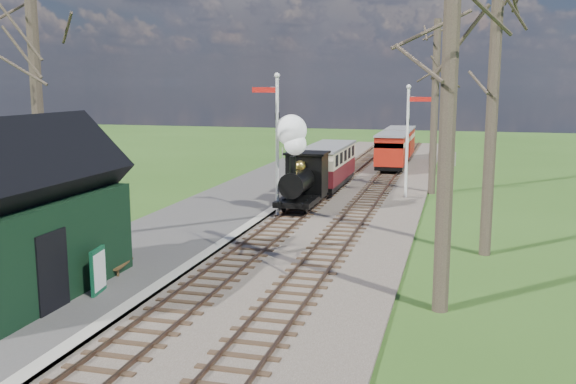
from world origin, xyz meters
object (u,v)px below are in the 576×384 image
at_px(coach, 328,164).
at_px(sign_board, 98,271).
at_px(semaphore_near, 276,134).
at_px(semaphore_far, 409,133).
at_px(locomotive, 301,169).
at_px(red_carriage_a, 392,151).
at_px(person, 59,275).
at_px(bench, 117,259).
at_px(red_carriage_b, 400,143).
at_px(station_shed, 23,218).

distance_m(coach, sign_board, 19.17).
height_order(semaphore_near, semaphore_far, semaphore_near).
bearing_deg(locomotive, coach, 89.89).
relative_size(coach, red_carriage_a, 1.44).
bearing_deg(sign_board, person, -132.31).
bearing_deg(person, semaphore_near, -13.89).
xyz_separation_m(semaphore_near, semaphore_far, (5.14, 6.00, -0.27)).
distance_m(semaphore_near, locomotive, 2.29).
height_order(red_carriage_a, person, red_carriage_a).
height_order(locomotive, coach, locomotive).
bearing_deg(semaphore_far, bench, -115.44).
height_order(sign_board, person, person).
bearing_deg(semaphore_near, coach, 84.12).
xyz_separation_m(sign_board, bench, (-0.59, 1.99, -0.27)).
xyz_separation_m(coach, bench, (-3.02, -17.01, -0.91)).
relative_size(red_carriage_a, red_carriage_b, 1.00).
bearing_deg(sign_board, semaphore_near, 81.83).
height_order(coach, red_carriage_b, coach).
xyz_separation_m(semaphore_near, coach, (0.77, 7.46, -2.17)).
bearing_deg(bench, semaphore_far, 64.56).
bearing_deg(sign_board, red_carriage_a, 79.61).
bearing_deg(locomotive, semaphore_near, -118.35).
bearing_deg(red_carriage_a, semaphore_near, -101.99).
bearing_deg(semaphore_near, locomotive, 61.65).
xyz_separation_m(station_shed, bench, (1.28, 2.46, -1.72)).
bearing_deg(semaphore_far, coach, 161.49).
height_order(red_carriage_b, sign_board, red_carriage_b).
height_order(bench, person, person).
height_order(station_shed, red_carriage_a, station_shed).
xyz_separation_m(semaphore_far, bench, (-7.40, -15.54, -2.80)).
bearing_deg(sign_board, locomotive, 79.43).
relative_size(sign_board, bench, 0.92).
xyz_separation_m(locomotive, red_carriage_a, (2.61, 14.46, -0.57)).
distance_m(station_shed, red_carriage_a, 28.72).
xyz_separation_m(semaphore_far, sign_board, (-6.80, -17.54, -2.53)).
distance_m(station_shed, coach, 19.95).
bearing_deg(station_shed, person, -13.43).
height_order(red_carriage_b, bench, red_carriage_b).
height_order(station_shed, semaphore_near, semaphore_near).
relative_size(coach, bench, 5.09).
bearing_deg(bench, semaphore_near, 76.72).
distance_m(semaphore_far, person, 19.91).
bearing_deg(bench, sign_board, -73.38).
distance_m(red_carriage_b, sign_board, 33.29).
relative_size(semaphore_far, sign_board, 4.63).
distance_m(red_carriage_b, person, 34.14).
bearing_deg(coach, station_shed, -102.45).
bearing_deg(station_shed, semaphore_near, 73.62).
bearing_deg(semaphore_far, person, -112.25).
xyz_separation_m(locomotive, coach, (0.01, 6.06, -0.53)).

